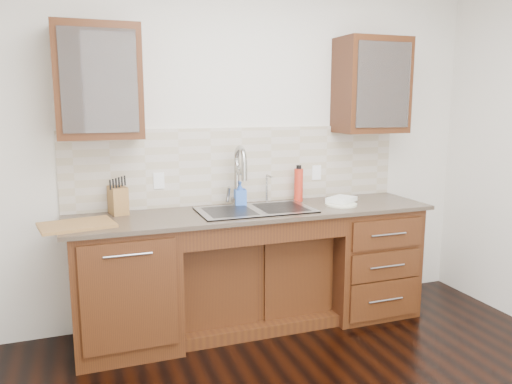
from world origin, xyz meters
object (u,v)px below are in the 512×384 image
object	(u,v)px
plate	(341,204)
knife_block	(118,200)
cutting_board	(77,225)
soap_bottle	(240,194)
water_bottle	(299,185)

from	to	relation	value
plate	knife_block	xyz separation A→B (m)	(-1.64, 0.27, 0.09)
cutting_board	soap_bottle	bearing A→B (deg)	12.63
plate	water_bottle	bearing A→B (deg)	133.04
knife_block	soap_bottle	bearing A→B (deg)	-12.94
cutting_board	plate	bearing A→B (deg)	0.73
water_bottle	cutting_board	bearing A→B (deg)	-170.40
cutting_board	water_bottle	bearing A→B (deg)	9.60
soap_bottle	water_bottle	world-z (taller)	water_bottle
water_bottle	plate	xyz separation A→B (m)	(0.24, -0.26, -0.12)
water_bottle	cutting_board	size ratio (longest dim) A/B	0.58
water_bottle	knife_block	world-z (taller)	water_bottle
water_bottle	knife_block	xyz separation A→B (m)	(-1.40, 0.01, -0.03)
soap_bottle	plate	xyz separation A→B (m)	(0.74, -0.24, -0.09)
soap_bottle	cutting_board	xyz separation A→B (m)	(-1.19, -0.27, -0.08)
plate	soap_bottle	bearing A→B (deg)	161.94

